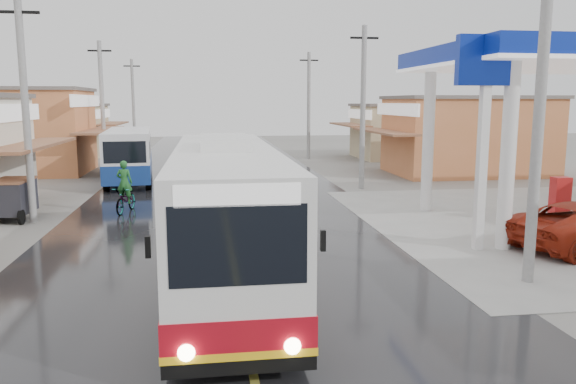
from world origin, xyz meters
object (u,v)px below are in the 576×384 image
(second_bus, at_px, (129,154))
(tricycle_near, at_px, (12,197))
(cyclist, at_px, (126,196))
(coach_bus, at_px, (226,211))

(second_bus, height_order, tricycle_near, second_bus)
(tricycle_near, bearing_deg, cyclist, 15.63)
(coach_bus, bearing_deg, tricycle_near, 132.97)
(second_bus, xyz_separation_m, cyclist, (0.99, -8.86, -0.83))
(coach_bus, relative_size, tricycle_near, 5.45)
(second_bus, height_order, cyclist, second_bus)
(second_bus, xyz_separation_m, tricycle_near, (-2.93, -9.75, -0.64))
(coach_bus, height_order, second_bus, coach_bus)
(tricycle_near, bearing_deg, second_bus, 76.09)
(coach_bus, relative_size, second_bus, 1.30)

